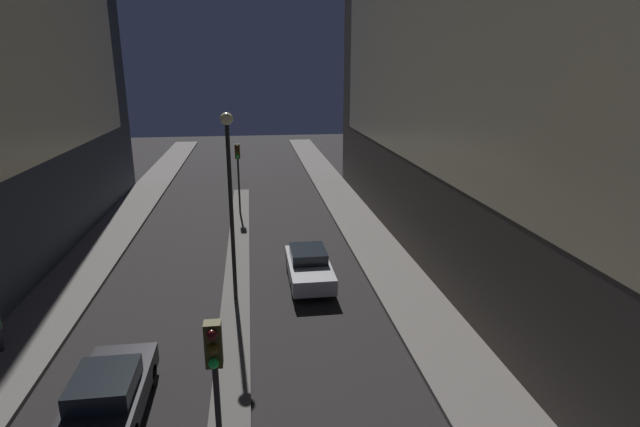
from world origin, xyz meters
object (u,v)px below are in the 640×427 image
at_px(traffic_light_near, 216,378).
at_px(street_lamp, 230,181).
at_px(traffic_light_mid, 238,163).
at_px(car_right_lane, 309,266).
at_px(car_left_lane, 109,394).

relative_size(traffic_light_near, street_lamp, 0.60).
bearing_deg(traffic_light_mid, traffic_light_near, -90.00).
xyz_separation_m(traffic_light_near, car_right_lane, (3.15, 11.63, -2.61)).
distance_m(street_lamp, car_left_lane, 8.53).
xyz_separation_m(traffic_light_near, traffic_light_mid, (0.00, 22.64, 0.00)).
height_order(traffic_light_near, car_right_lane, traffic_light_near).
relative_size(street_lamp, car_left_lane, 1.77).
height_order(street_lamp, car_right_lane, street_lamp).
distance_m(traffic_light_near, street_lamp, 10.39).
bearing_deg(traffic_light_near, car_right_lane, 74.85).
bearing_deg(traffic_light_mid, car_left_lane, -99.36).
distance_m(traffic_light_mid, car_left_lane, 19.53).
distance_m(traffic_light_mid, car_right_lane, 11.75).
bearing_deg(traffic_light_near, traffic_light_mid, 90.00).
bearing_deg(traffic_light_mid, street_lamp, -90.00).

